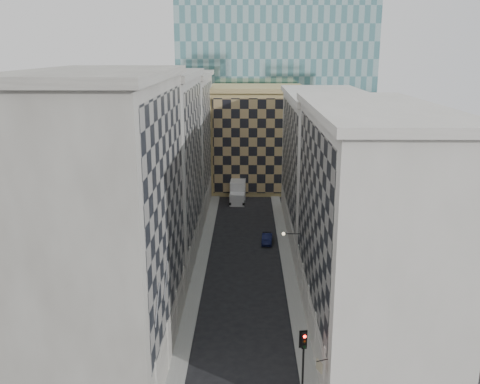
{
  "coord_description": "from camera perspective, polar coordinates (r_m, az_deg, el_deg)",
  "views": [
    {
      "loc": [
        0.33,
        -29.74,
        25.15
      ],
      "look_at": [
        -0.31,
        15.72,
        13.0
      ],
      "focal_mm": 40.0,
      "sensor_mm": 36.0,
      "label": 1
    }
  ],
  "objects": [
    {
      "name": "bldg_left_a",
      "position": [
        44.31,
        -13.91,
        -2.99
      ],
      "size": [
        10.8,
        22.8,
        23.7
      ],
      "color": "gray",
      "rests_on": "ground"
    },
    {
      "name": "bldg_left_c",
      "position": [
        86.67,
        -6.66,
        5.35
      ],
      "size": [
        10.8,
        22.8,
        21.7
      ],
      "color": "gray",
      "rests_on": "ground"
    },
    {
      "name": "bldg_right_a",
      "position": [
        48.3,
        13.41,
        -3.34
      ],
      "size": [
        10.8,
        26.8,
        20.7
      ],
      "color": "beige",
      "rests_on": "ground"
    },
    {
      "name": "flagpoles_left",
      "position": [
        40.13,
        -8.34,
        -10.51
      ],
      "size": [
        0.1,
        6.33,
        2.33
      ],
      "color": "gray",
      "rests_on": "ground"
    },
    {
      "name": "bracket_lamp",
      "position": [
        57.13,
        4.84,
        -4.46
      ],
      "size": [
        1.98,
        0.36,
        0.36
      ],
      "color": "black",
      "rests_on": "ground"
    },
    {
      "name": "sidewalk_west",
      "position": [
        65.03,
        -4.21,
        -7.76
      ],
      "size": [
        1.5,
        100.0,
        0.15
      ],
      "primitive_type": "cube",
      "color": "gray",
      "rests_on": "ground"
    },
    {
      "name": "shop_sign",
      "position": [
        39.54,
        8.48,
        -17.85
      ],
      "size": [
        0.87,
        0.77,
        0.88
      ],
      "rotation": [
        0.0,
        0.0,
        0.37
      ],
      "color": "black",
      "rests_on": "ground"
    },
    {
      "name": "box_truck",
      "position": [
        91.07,
        -0.24,
        -0.09
      ],
      "size": [
        2.72,
        6.32,
        3.43
      ],
      "rotation": [
        0.0,
        0.0,
        -0.03
      ],
      "color": "silver",
      "rests_on": "ground"
    },
    {
      "name": "bldg_right_b",
      "position": [
        74.11,
        9.0,
        2.86
      ],
      "size": [
        10.8,
        28.8,
        19.7
      ],
      "color": "beige",
      "rests_on": "ground"
    },
    {
      "name": "sidewalk_east",
      "position": [
        64.98,
        5.14,
        -7.8
      ],
      "size": [
        1.5,
        100.0,
        0.15
      ],
      "primitive_type": "cube",
      "color": "gray",
      "rests_on": "ground"
    },
    {
      "name": "bldg_left_b",
      "position": [
        65.22,
        -9.12,
        2.54
      ],
      "size": [
        10.8,
        22.8,
        22.7
      ],
      "color": "#98968D",
      "rests_on": "ground"
    },
    {
      "name": "church_tower",
      "position": [
        111.76,
        0.66,
        15.89
      ],
      "size": [
        7.2,
        7.2,
        51.5
      ],
      "color": "#292520",
      "rests_on": "ground"
    },
    {
      "name": "traffic_light",
      "position": [
        41.52,
        6.8,
        -16.27
      ],
      "size": [
        0.62,
        0.57,
        4.95
      ],
      "rotation": [
        0.0,
        0.0,
        0.18
      ],
      "color": "black",
      "rests_on": "sidewalk_east"
    },
    {
      "name": "dark_car",
      "position": [
        71.92,
        2.9,
        -4.98
      ],
      "size": [
        1.62,
        3.97,
        1.28
      ],
      "primitive_type": "imported",
      "rotation": [
        0.0,
        0.0,
        -0.07
      ],
      "color": "black",
      "rests_on": "ground"
    },
    {
      "name": "tan_block",
      "position": [
        98.91,
        1.77,
        5.82
      ],
      "size": [
        16.8,
        14.8,
        18.8
      ],
      "color": "tan",
      "rests_on": "ground"
    }
  ]
}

